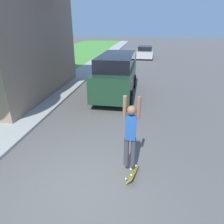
# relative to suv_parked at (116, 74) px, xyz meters

# --- Properties ---
(ground_plane) EXTENTS (120.00, 120.00, 0.00)m
(ground_plane) POSITION_rel_suv_parked_xyz_m (0.18, -7.08, -1.18)
(ground_plane) COLOR #54514F
(sidewalk) EXTENTS (1.80, 80.00, 0.10)m
(sidewalk) POSITION_rel_suv_parked_xyz_m (-3.42, -1.08, -1.13)
(sidewalk) COLOR #9E9E99
(sidewalk) RESTS_ON ground_plane
(suv_parked) EXTENTS (2.02, 5.19, 2.20)m
(suv_parked) POSITION_rel_suv_parked_xyz_m (0.00, 0.00, 0.00)
(suv_parked) COLOR #193823
(suv_parked) RESTS_ON ground_plane
(car_down_street) EXTENTS (1.91, 4.21, 1.35)m
(car_down_street) POSITION_rel_suv_parked_xyz_m (1.42, 13.95, -0.53)
(car_down_street) COLOR #B7B7BC
(car_down_street) RESTS_ON ground_plane
(skateboarder) EXTENTS (0.41, 0.22, 1.88)m
(skateboarder) POSITION_rel_suv_parked_xyz_m (1.24, -6.43, 0.08)
(skateboarder) COLOR #38383D
(skateboarder) RESTS_ON ground_plane
(skateboard) EXTENTS (0.33, 0.78, 0.34)m
(skateboard) POSITION_rel_suv_parked_xyz_m (1.34, -6.56, -1.06)
(skateboard) COLOR #A89323
(skateboard) RESTS_ON ground_plane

